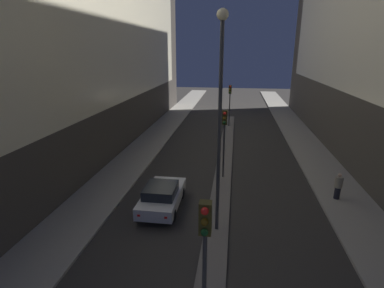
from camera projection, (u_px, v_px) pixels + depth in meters
name	position (u px, v px, depth m)	size (l,w,h in m)	color
median_strip	(224.00, 165.00, 22.27)	(1.13, 33.80, 0.11)	#66605B
traffic_light_near	(205.00, 244.00, 7.75)	(0.32, 0.42, 4.49)	#383838
traffic_light_mid	(224.00, 129.00, 19.01)	(0.32, 0.42, 4.49)	#383838
traffic_light_far	(230.00, 96.00, 32.46)	(0.32, 0.42, 4.49)	#383838
street_lamp	(220.00, 102.00, 12.39)	(0.47, 0.47, 9.62)	#383838
car_left_lane	(162.00, 196.00, 16.01)	(1.89, 4.07, 1.45)	silver
pedestrian_on_right_sidewalk	(338.00, 186.00, 16.80)	(0.42, 0.42, 1.53)	black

